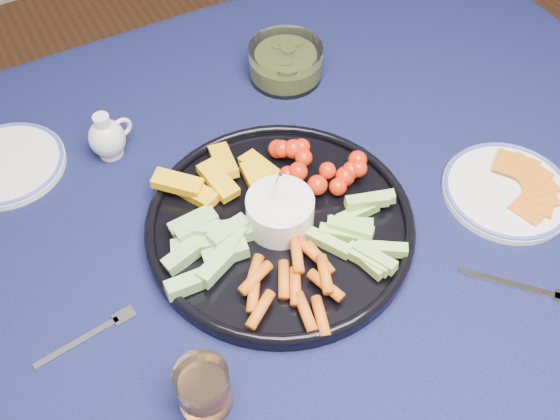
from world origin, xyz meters
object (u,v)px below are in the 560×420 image
dining_table (220,266)px  juice_tumbler (204,390)px  cheese_plate (508,189)px  pickle_bowl (286,63)px  side_plate_extra (7,164)px  creamer_pitcher (107,137)px  crudite_platter (278,222)px

dining_table → juice_tumbler: 0.28m
cheese_plate → juice_tumbler: 0.56m
dining_table → pickle_bowl: bearing=45.0°
juice_tumbler → side_plate_extra: juice_tumbler is taller
dining_table → pickle_bowl: pickle_bowl is taller
dining_table → creamer_pitcher: (-0.08, 0.23, 0.12)m
side_plate_extra → pickle_bowl: bearing=-1.9°
pickle_bowl → juice_tumbler: juice_tumbler is taller
creamer_pitcher → juice_tumbler: creamer_pitcher is taller
cheese_plate → crudite_platter: bearing=162.7°
crudite_platter → creamer_pitcher: (-0.16, 0.27, 0.01)m
juice_tumbler → side_plate_extra: 0.52m
crudite_platter → pickle_bowl: crudite_platter is taller
dining_table → pickle_bowl: size_ratio=12.42×
side_plate_extra → crudite_platter: bearing=-45.0°
crudite_platter → juice_tumbler: 0.28m
crudite_platter → creamer_pitcher: size_ratio=4.82×
pickle_bowl → cheese_plate: 0.45m
creamer_pitcher → cheese_plate: 0.64m
dining_table → juice_tumbler: bearing=-117.7°
creamer_pitcher → side_plate_extra: 0.17m
dining_table → side_plate_extra: size_ratio=9.07×
creamer_pitcher → dining_table: bearing=-71.2°
pickle_bowl → side_plate_extra: pickle_bowl is taller
cheese_plate → juice_tumbler: size_ratio=2.55×
crudite_platter → pickle_bowl: size_ratio=2.96×
crudite_platter → cheese_plate: 0.36m
creamer_pitcher → pickle_bowl: bearing=5.4°
pickle_bowl → side_plate_extra: bearing=178.1°
crudite_platter → side_plate_extra: crudite_platter is taller
cheese_plate → side_plate_extra: size_ratio=1.09×
dining_table → crudite_platter: (0.08, -0.04, 0.11)m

